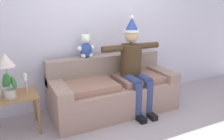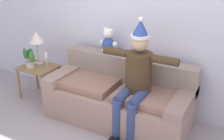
{
  "view_description": "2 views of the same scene",
  "coord_description": "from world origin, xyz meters",
  "px_view_note": "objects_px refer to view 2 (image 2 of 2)",
  "views": [
    {
      "loc": [
        -1.55,
        -2.11,
        1.72
      ],
      "look_at": [
        -0.11,
        0.8,
        0.76
      ],
      "focal_mm": 36.1,
      "sensor_mm": 36.0,
      "label": 1
    },
    {
      "loc": [
        1.55,
        -2.06,
        2.23
      ],
      "look_at": [
        -0.04,
        0.87,
        0.82
      ],
      "focal_mm": 43.74,
      "sensor_mm": 36.0,
      "label": 2
    }
  ],
  "objects_px": {
    "teddy_bear": "(108,42)",
    "side_table": "(38,71)",
    "potted_plant": "(29,59)",
    "candle_short": "(46,58)",
    "candle_tall": "(28,55)",
    "couch": "(120,97)",
    "table_lamp": "(36,39)",
    "person_seated": "(135,77)"
  },
  "relations": [
    {
      "from": "teddy_bear",
      "to": "side_table",
      "type": "distance_m",
      "value": 1.32
    },
    {
      "from": "teddy_bear",
      "to": "potted_plant",
      "type": "distance_m",
      "value": 1.32
    },
    {
      "from": "teddy_bear",
      "to": "candle_short",
      "type": "relative_size",
      "value": 1.44
    },
    {
      "from": "teddy_bear",
      "to": "candle_tall",
      "type": "bearing_deg",
      "value": -165.58
    },
    {
      "from": "teddy_bear",
      "to": "candle_short",
      "type": "height_order",
      "value": "teddy_bear"
    },
    {
      "from": "couch",
      "to": "side_table",
      "type": "distance_m",
      "value": 1.49
    },
    {
      "from": "potted_plant",
      "to": "table_lamp",
      "type": "bearing_deg",
      "value": 91.69
    },
    {
      "from": "teddy_bear",
      "to": "table_lamp",
      "type": "distance_m",
      "value": 1.23
    },
    {
      "from": "teddy_bear",
      "to": "side_table",
      "type": "height_order",
      "value": "teddy_bear"
    },
    {
      "from": "table_lamp",
      "to": "candle_tall",
      "type": "xyz_separation_m",
      "value": [
        -0.1,
        -0.11,
        -0.26
      ]
    },
    {
      "from": "candle_tall",
      "to": "person_seated",
      "type": "bearing_deg",
      "value": -3.09
    },
    {
      "from": "person_seated",
      "to": "candle_short",
      "type": "xyz_separation_m",
      "value": [
        -1.62,
        0.17,
        -0.07
      ]
    },
    {
      "from": "teddy_bear",
      "to": "candle_short",
      "type": "xyz_separation_m",
      "value": [
        -0.98,
        -0.28,
        -0.33
      ]
    },
    {
      "from": "teddy_bear",
      "to": "table_lamp",
      "type": "relative_size",
      "value": 0.69
    },
    {
      "from": "potted_plant",
      "to": "teddy_bear",
      "type": "bearing_deg",
      "value": 19.68
    },
    {
      "from": "person_seated",
      "to": "candle_tall",
      "type": "relative_size",
      "value": 5.68
    },
    {
      "from": "table_lamp",
      "to": "candle_tall",
      "type": "height_order",
      "value": "table_lamp"
    },
    {
      "from": "teddy_bear",
      "to": "potted_plant",
      "type": "bearing_deg",
      "value": -160.32
    },
    {
      "from": "candle_tall",
      "to": "candle_short",
      "type": "bearing_deg",
      "value": 10.52
    },
    {
      "from": "side_table",
      "to": "candle_tall",
      "type": "height_order",
      "value": "candle_tall"
    },
    {
      "from": "person_seated",
      "to": "candle_short",
      "type": "distance_m",
      "value": 1.63
    },
    {
      "from": "couch",
      "to": "teddy_bear",
      "type": "height_order",
      "value": "teddy_bear"
    },
    {
      "from": "couch",
      "to": "person_seated",
      "type": "xyz_separation_m",
      "value": [
        0.3,
        -0.17,
        0.45
      ]
    },
    {
      "from": "person_seated",
      "to": "table_lamp",
      "type": "relative_size",
      "value": 2.8
    },
    {
      "from": "teddy_bear",
      "to": "side_table",
      "type": "xyz_separation_m",
      "value": [
        -1.15,
        -0.32,
        -0.59
      ]
    },
    {
      "from": "couch",
      "to": "candle_tall",
      "type": "height_order",
      "value": "couch"
    },
    {
      "from": "candle_tall",
      "to": "candle_short",
      "type": "relative_size",
      "value": 1.03
    },
    {
      "from": "potted_plant",
      "to": "side_table",
      "type": "bearing_deg",
      "value": 65.31
    },
    {
      "from": "person_seated",
      "to": "potted_plant",
      "type": "height_order",
      "value": "person_seated"
    },
    {
      "from": "side_table",
      "to": "candle_short",
      "type": "height_order",
      "value": "candle_short"
    },
    {
      "from": "person_seated",
      "to": "candle_short",
      "type": "height_order",
      "value": "person_seated"
    },
    {
      "from": "person_seated",
      "to": "potted_plant",
      "type": "xyz_separation_m",
      "value": [
        -1.84,
        0.01,
        -0.08
      ]
    },
    {
      "from": "candle_tall",
      "to": "candle_short",
      "type": "distance_m",
      "value": 0.33
    },
    {
      "from": "person_seated",
      "to": "table_lamp",
      "type": "height_order",
      "value": "person_seated"
    },
    {
      "from": "candle_short",
      "to": "teddy_bear",
      "type": "bearing_deg",
      "value": 15.68
    },
    {
      "from": "table_lamp",
      "to": "candle_tall",
      "type": "distance_m",
      "value": 0.3
    },
    {
      "from": "candle_short",
      "to": "table_lamp",
      "type": "bearing_deg",
      "value": 166.01
    },
    {
      "from": "teddy_bear",
      "to": "couch",
      "type": "bearing_deg",
      "value": -39.22
    },
    {
      "from": "side_table",
      "to": "table_lamp",
      "type": "height_order",
      "value": "table_lamp"
    },
    {
      "from": "person_seated",
      "to": "candle_tall",
      "type": "bearing_deg",
      "value": 176.91
    },
    {
      "from": "couch",
      "to": "table_lamp",
      "type": "height_order",
      "value": "table_lamp"
    },
    {
      "from": "table_lamp",
      "to": "side_table",
      "type": "bearing_deg",
      "value": -58.69
    }
  ]
}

